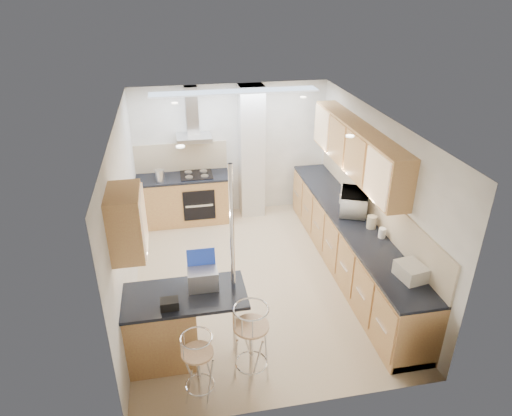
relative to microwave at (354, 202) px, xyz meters
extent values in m
plane|color=#C7B284|center=(-1.59, -0.18, -1.09)|extent=(4.80, 4.80, 0.00)
cube|color=silver|center=(-1.59, 2.22, 0.16)|extent=(3.60, 0.04, 2.50)
cube|color=silver|center=(-1.59, -2.58, 0.16)|extent=(3.60, 0.04, 2.50)
cube|color=silver|center=(-3.39, -0.18, 0.16)|extent=(0.04, 4.80, 2.50)
cube|color=silver|center=(0.21, -0.18, 0.16)|extent=(0.04, 4.80, 2.50)
cube|color=silver|center=(-1.59, -0.18, 1.41)|extent=(3.60, 4.80, 0.02)
cube|color=#B67449|center=(0.04, 0.22, 0.79)|extent=(0.34, 3.00, 0.72)
cube|color=#B67449|center=(-3.22, -1.53, 0.79)|extent=(0.34, 0.62, 0.72)
cube|color=beige|center=(0.20, -0.18, 0.09)|extent=(0.03, 4.40, 0.56)
cube|color=beige|center=(-2.54, 2.21, 0.09)|extent=(1.70, 0.03, 0.56)
cube|color=silver|center=(-1.24, 2.02, 0.16)|extent=(0.45, 0.40, 2.50)
cube|color=silver|center=(-2.29, 1.97, 0.53)|extent=(0.62, 0.48, 0.08)
cube|color=silver|center=(-2.29, 2.11, 0.97)|extent=(0.22, 0.20, 0.88)
cylinder|color=white|center=(-2.12, -1.63, 0.16)|extent=(0.05, 0.05, 2.50)
cube|color=black|center=(-2.29, 1.61, -0.64)|extent=(0.58, 0.02, 0.58)
cube|color=black|center=(-2.29, 1.92, -0.16)|extent=(0.58, 0.50, 0.02)
cube|color=tan|center=(-1.59, 1.62, 1.40)|extent=(2.80, 0.35, 0.02)
cube|color=#B67449|center=(-0.09, -0.18, -0.65)|extent=(0.60, 4.40, 0.88)
cube|color=black|center=(-0.09, -0.18, -0.19)|extent=(0.63, 4.40, 0.04)
cube|color=#B67449|center=(-2.54, 1.92, -0.65)|extent=(1.70, 0.60, 0.88)
cube|color=black|center=(-2.54, 1.92, -0.19)|extent=(1.70, 0.63, 0.04)
cube|color=#B67449|center=(-2.71, -1.63, -0.64)|extent=(1.35, 0.62, 0.90)
cube|color=black|center=(-2.71, -1.63, -0.17)|extent=(1.47, 0.72, 0.04)
imported|color=white|center=(0.00, 0.00, 0.00)|extent=(0.61, 0.71, 0.33)
cube|color=gray|center=(-2.46, -1.52, -0.03)|extent=(0.35, 0.26, 0.24)
cube|color=black|center=(-2.85, -1.83, -0.09)|extent=(0.20, 0.15, 0.11)
cylinder|color=beige|center=(0.07, 0.59, -0.07)|extent=(0.16, 0.16, 0.19)
cylinder|color=beige|center=(-0.06, 0.32, -0.09)|extent=(0.12, 0.12, 0.15)
cylinder|color=#B9B094|center=(0.06, -0.53, -0.07)|extent=(0.17, 0.17, 0.19)
cylinder|color=white|center=(0.09, -0.82, -0.10)|extent=(0.10, 0.10, 0.14)
cube|color=beige|center=(0.02, -1.78, -0.07)|extent=(0.34, 0.40, 0.19)
cylinder|color=silver|center=(-2.94, 1.75, -0.06)|extent=(0.16, 0.16, 0.22)
camera|label=1|loc=(-2.67, -5.90, 3.09)|focal=32.00mm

